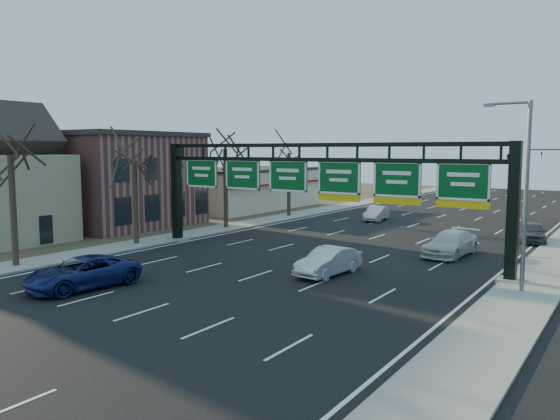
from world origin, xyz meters
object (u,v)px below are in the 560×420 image
Objects in this scene: car_silver_sedan at (328,261)px; car_white_wagon at (451,243)px; car_blue_suv at (82,273)px; sign_gantry at (315,184)px.

car_silver_sedan is 9.97m from car_white_wagon.
car_white_wagon is (12.46, 18.43, 0.01)m from car_blue_suv.
sign_gantry is 9.61m from car_white_wagon.
car_white_wagon is at bearing 38.89° from sign_gantry.
car_silver_sedan is 0.83× the size of car_white_wagon.
car_blue_suv is 1.24× the size of car_silver_sedan.
car_silver_sedan is at bearing -108.12° from car_white_wagon.
car_white_wagon is (6.85, 5.53, -3.85)m from sign_gantry.
car_white_wagon reaches higher than car_silver_sedan.
car_silver_sedan is (3.00, -3.67, -3.89)m from sign_gantry.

